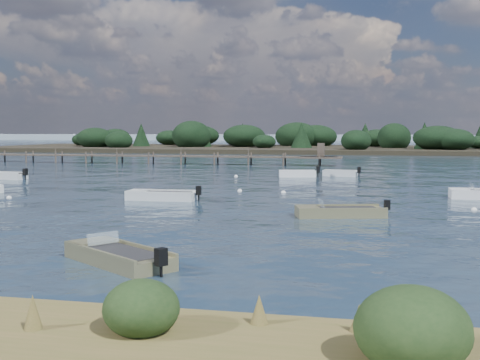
% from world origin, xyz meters
% --- Properties ---
extents(ground, '(400.00, 400.00, 0.00)m').
position_xyz_m(ground, '(0.00, 60.00, 0.00)').
color(ground, '#172737').
rests_on(ground, ground).
extents(dinghy_near_olive, '(4.38, 3.73, 1.12)m').
position_xyz_m(dinghy_near_olive, '(1.96, -6.55, 0.15)').
color(dinghy_near_olive, '#74714D').
rests_on(dinghy_near_olive, ground).
extents(dinghy_mid_grey, '(4.55, 1.66, 1.15)m').
position_xyz_m(dinghy_mid_grey, '(-2.62, 10.39, 0.16)').
color(dinghy_mid_grey, silver).
rests_on(dinghy_mid_grey, ground).
extents(dinghy_mid_white_a, '(4.69, 2.69, 1.08)m').
position_xyz_m(dinghy_mid_white_a, '(8.32, 5.53, 0.14)').
color(dinghy_mid_white_a, '#74714D').
rests_on(dinghy_mid_white_a, ground).
extents(tender_far_grey, '(3.90, 1.79, 1.24)m').
position_xyz_m(tender_far_grey, '(-21.09, 22.43, 0.17)').
color(tender_far_grey, silver).
rests_on(tender_far_grey, ground).
extents(tender_far_white, '(3.74, 1.92, 1.25)m').
position_xyz_m(tender_far_white, '(3.32, 30.10, 0.18)').
color(tender_far_white, silver).
rests_on(tender_far_white, ground).
extents(tender_far_grey_b, '(3.50, 1.77, 1.17)m').
position_xyz_m(tender_far_grey_b, '(7.08, 31.76, 0.17)').
color(tender_far_grey_b, silver).
rests_on(tender_far_grey_b, ground).
extents(buoy_b, '(0.32, 0.32, 0.32)m').
position_xyz_m(buoy_b, '(8.72, 6.79, 0.00)').
color(buoy_b, white).
rests_on(buoy_b, ground).
extents(buoy_c, '(0.32, 0.32, 0.32)m').
position_xyz_m(buoy_c, '(-12.28, 9.28, 0.00)').
color(buoy_c, white).
rests_on(buoy_c, ground).
extents(buoy_d, '(0.32, 0.32, 0.32)m').
position_xyz_m(buoy_d, '(15.18, 9.40, 0.00)').
color(buoy_d, white).
rests_on(buoy_d, ground).
extents(buoy_e, '(0.32, 0.32, 0.32)m').
position_xyz_m(buoy_e, '(-2.24, 29.43, 0.00)').
color(buoy_e, white).
rests_on(buoy_e, ground).
extents(buoy_extra_a, '(0.32, 0.32, 0.32)m').
position_xyz_m(buoy_extra_a, '(4.02, 16.14, 0.00)').
color(buoy_extra_a, white).
rests_on(buoy_extra_a, ground).
extents(buoy_extra_b, '(0.32, 0.32, 0.32)m').
position_xyz_m(buoy_extra_b, '(0.91, 16.51, 0.00)').
color(buoy_extra_b, white).
rests_on(buoy_extra_b, ground).
extents(jetty, '(64.50, 3.20, 3.40)m').
position_xyz_m(jetty, '(-21.74, 47.99, 0.98)').
color(jetty, '#4B4037').
rests_on(jetty, ground).
extents(far_headland, '(190.00, 40.00, 5.80)m').
position_xyz_m(far_headland, '(25.00, 100.00, 1.96)').
color(far_headland, black).
rests_on(far_headland, ground).
extents(distant_haze, '(280.00, 20.00, 2.40)m').
position_xyz_m(distant_haze, '(-90.00, 230.00, 0.00)').
color(distant_haze, '#879AA7').
rests_on(distant_haze, ground).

